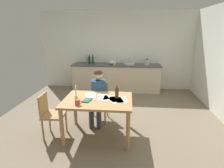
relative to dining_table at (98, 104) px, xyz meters
The scene contains 28 objects.
ground_plane 0.89m from the dining_table, 75.71° to the left, with size 5.20×5.20×0.04m, color #7A6B56.
wall_back 3.23m from the dining_table, 87.40° to the left, with size 5.20×0.12×2.60m, color silver.
kitchen_counter 2.82m from the dining_table, 87.06° to the left, with size 2.89×0.64×0.90m.
dining_table is the anchor object (origin of this frame).
chair_at_table 0.73m from the dining_table, 97.24° to the left, with size 0.42×0.42×0.86m.
person_seated 0.57m from the dining_table, 99.70° to the left, with size 0.33×0.60×1.19m.
chair_side_empty 0.92m from the dining_table, behind, with size 0.42×0.42×0.86m.
coffee_mug 0.45m from the dining_table, 134.71° to the right, with size 0.12×0.09×0.10m.
candlestick 0.45m from the dining_table, behind, with size 0.06×0.06×0.25m.
book_magazine 0.23m from the dining_table, 153.52° to the right, with size 0.12×0.21×0.02m, color #2F6950.
paper_letter 0.18m from the dining_table, 57.99° to the left, with size 0.21×0.30×0.00m, color white.
paper_bill 0.29m from the dining_table, 130.06° to the left, with size 0.21×0.30×0.00m, color white.
paper_envelope 0.36m from the dining_table, ahead, with size 0.21×0.30×0.00m, color white.
paper_receipt 0.36m from the dining_table, ahead, with size 0.21×0.30×0.00m, color white.
paper_notice 0.24m from the dining_table, 21.53° to the left, with size 0.21×0.30×0.00m, color white.
paper_flyer 0.46m from the dining_table, ahead, with size 0.21×0.30×0.00m, color white.
wine_bottle_on_table 0.42m from the dining_table, 13.55° to the left, with size 0.07×0.07×0.26m.
sink_unit 2.88m from the dining_table, 78.49° to the left, with size 0.36×0.36×0.24m.
bottle_oil 3.03m from the dining_table, 106.51° to the left, with size 0.06×0.06×0.28m.
bottle_vinegar 2.97m from the dining_table, 104.97° to the left, with size 0.07×0.07×0.30m.
bottle_wine_red 2.97m from the dining_table, 102.83° to the left, with size 0.06×0.06×0.30m.
mixing_bowl 2.85m from the dining_table, 89.98° to the left, with size 0.25×0.25×0.11m, color white.
stovetop_kettle 3.05m from the dining_table, 67.83° to the left, with size 0.18×0.18×0.22m.
wine_glass_near_sink 2.98m from the dining_table, 86.11° to the left, with size 0.07×0.07×0.15m.
wine_glass_by_kettle 2.98m from the dining_table, 87.91° to the left, with size 0.07×0.07×0.15m.
wine_glass_back_left 2.98m from the dining_table, 90.16° to the left, with size 0.07×0.07×0.15m.
wine_glass_back_right 2.98m from the dining_table, 92.83° to the left, with size 0.07×0.07×0.15m.
teacup_on_counter 2.67m from the dining_table, 88.01° to the left, with size 0.11×0.07×0.09m.
Camera 1 is at (0.42, -3.70, 2.00)m, focal length 29.26 mm.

